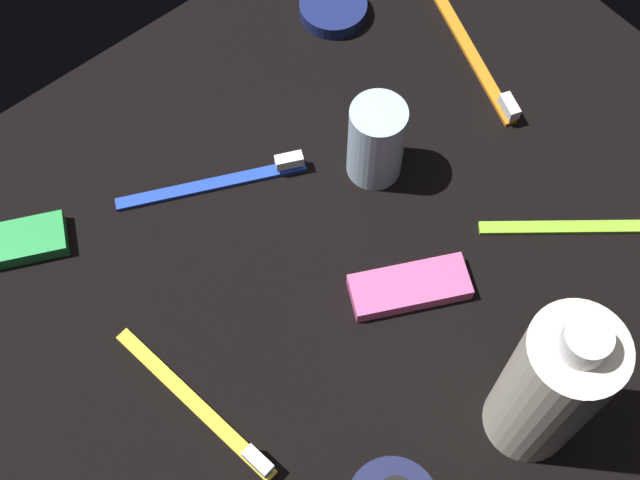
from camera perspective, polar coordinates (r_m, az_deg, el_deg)
ground_plane at (r=78.53cm, az=-0.00°, el=-1.20°), size 84.00×64.00×1.20cm
bodywash_bottle at (r=66.39cm, az=14.90°, el=-9.31°), size 7.03×7.03×19.24cm
deodorant_stick at (r=78.93cm, az=3.71°, el=6.49°), size 5.16×5.16×8.88cm
toothbrush_yellow at (r=72.84cm, az=-7.69°, el=-11.04°), size 3.56×18.00×2.10cm
toothbrush_blue at (r=81.57cm, az=-6.39°, el=3.94°), size 16.75×8.87×2.10cm
toothbrush_lime at (r=82.46cm, az=17.38°, el=0.93°), size 14.70×12.31×2.10cm
toothbrush_orange at (r=90.50cm, az=10.30°, el=11.50°), size 7.14×17.37×2.10cm
snack_bar_green at (r=82.53cm, az=-19.83°, el=-0.27°), size 11.10×8.18×1.50cm
snack_bar_pink at (r=76.24cm, az=5.90°, el=-3.09°), size 11.08×8.33×1.50cm
cream_tin_left at (r=93.31cm, az=0.87°, el=14.94°), size 7.07×7.07×1.55cm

